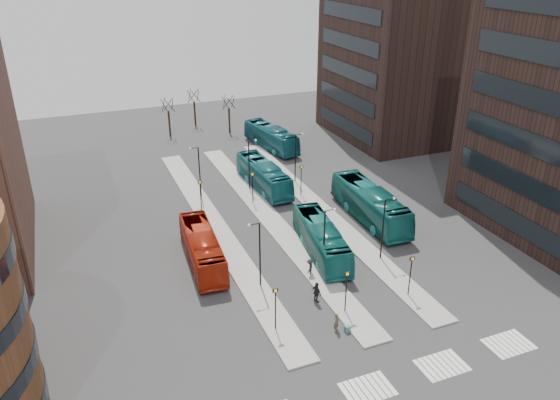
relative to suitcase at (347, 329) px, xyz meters
name	(u,v)px	position (x,y,z in m)	size (l,w,h in m)	color
island_left	(215,227)	(-4.60, 20.23, -0.19)	(2.50, 45.00, 0.15)	gray
island_mid	(269,217)	(1.40, 20.23, -0.19)	(2.50, 45.00, 0.15)	gray
island_right	(319,208)	(7.40, 20.23, -0.19)	(2.50, 45.00, 0.15)	gray
suitcase	(347,329)	(0.00, 0.00, 0.00)	(0.42, 0.34, 0.53)	navy
red_bus	(202,248)	(-7.58, 13.95, 1.29)	(2.60, 11.13, 3.10)	#A7210C
teal_bus_a	(321,239)	(3.31, 11.36, 1.30)	(2.63, 11.25, 3.13)	#125D5A
teal_bus_b	(263,175)	(3.75, 28.08, 1.37)	(2.74, 11.72, 3.26)	#145C66
teal_bus_c	(370,204)	(11.30, 15.90, 1.55)	(3.04, 13.00, 3.62)	#125B58
teal_bus_d	(271,137)	(9.86, 41.23, 1.36)	(2.73, 11.67, 3.25)	#135563
traveller	(337,322)	(-0.71, 0.43, 0.51)	(0.57, 0.37, 1.55)	#47422A
commuter_a	(212,278)	(-7.83, 9.85, 0.58)	(0.82, 0.64, 1.69)	black
commuter_b	(317,293)	(-0.52, 4.34, 0.67)	(1.10, 0.46, 1.87)	black
commuter_c	(310,268)	(0.67, 8.22, 0.55)	(1.05, 0.60, 1.62)	black
crosswalk_stripes	(403,378)	(1.15, -5.77, -0.26)	(22.35, 2.40, 0.01)	silver
tower_far	(410,34)	(31.37, 40.23, 14.74)	(20.12, 20.00, 30.00)	black
sign_poles	(291,227)	(1.00, 13.23, 2.14)	(12.45, 22.12, 3.65)	black
lamp_posts	(281,194)	(2.03, 18.23, 3.31)	(14.04, 20.24, 6.12)	black
bare_trees	(198,115)	(2.06, 52.89, 2.46)	(10.97, 8.14, 5.90)	black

